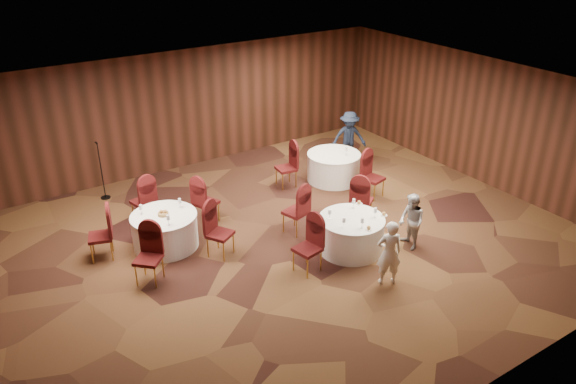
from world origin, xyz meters
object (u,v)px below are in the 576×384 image
table_left (165,230)px  woman_a (389,253)px  table_main (351,234)px  table_right (333,167)px  woman_b (411,222)px  man_c (349,138)px  mic_stand (103,183)px

table_left → woman_a: bearing=-49.6°
table_main → table_right: size_ratio=0.98×
table_main → woman_b: woman_b is taller
man_c → table_right: bearing=-119.4°
mic_stand → woman_b: bearing=-51.0°
mic_stand → man_c: 6.61m
table_main → table_left: (-3.17, 2.24, 0.00)m
woman_a → man_c: (3.00, 4.92, 0.08)m
table_main → woman_a: woman_a is taller
mic_stand → woman_b: 7.43m
table_main → table_right: 3.43m
woman_b → man_c: (1.73, 4.22, 0.14)m
table_right → woman_a: woman_a is taller
woman_a → man_c: 5.76m
table_left → woman_b: bearing=-33.6°
mic_stand → man_c: (6.41, -1.55, 0.32)m
table_right → woman_a: bearing=-114.7°
mic_stand → woman_b: size_ratio=1.21×
table_right → woman_a: (-1.94, -4.22, 0.29)m
table_left → woman_b: size_ratio=1.13×
table_right → mic_stand: bearing=157.2°
table_left → mic_stand: (-0.41, 2.94, 0.04)m
woman_a → woman_b: 1.44m
woman_a → woman_b: woman_a is taller
table_main → woman_b: (1.11, -0.59, 0.23)m
table_right → man_c: (1.06, 0.70, 0.37)m
table_right → mic_stand: mic_stand is taller
table_left → man_c: 6.18m
woman_a → table_right: bearing=-90.3°
table_main → woman_a: bearing=-96.9°
mic_stand → woman_b: (4.68, -5.77, 0.19)m
woman_a → man_c: size_ratio=0.89×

